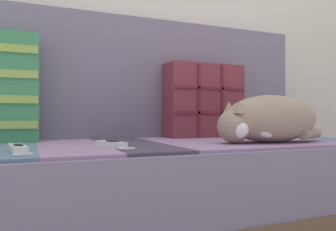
# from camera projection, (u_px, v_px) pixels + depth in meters

# --- Properties ---
(couch) EXTENTS (1.78, 0.79, 0.39)m
(couch) POSITION_uv_depth(u_px,v_px,m) (155.00, 193.00, 1.26)
(couch) COLOR brown
(couch) RESTS_ON ground_plane
(sofa_backrest) EXTENTS (1.75, 0.14, 0.56)m
(sofa_backrest) POSITION_uv_depth(u_px,v_px,m) (131.00, 79.00, 1.56)
(sofa_backrest) COLOR slate
(sofa_backrest) RESTS_ON couch
(throw_pillow_quilted) EXTENTS (0.37, 0.14, 0.34)m
(throw_pillow_quilted) POSITION_uv_depth(u_px,v_px,m) (204.00, 101.00, 1.55)
(throw_pillow_quilted) COLOR brown
(throw_pillow_quilted) RESTS_ON couch
(sleeping_cat) EXTENTS (0.46, 0.20, 0.18)m
(sleeping_cat) POSITION_uv_depth(u_px,v_px,m) (267.00, 120.00, 1.21)
(sleeping_cat) COLOR gray
(sleeping_cat) RESTS_ON couch
(game_remote_near) EXTENTS (0.07, 0.21, 0.02)m
(game_remote_near) POSITION_uv_depth(u_px,v_px,m) (18.00, 149.00, 0.89)
(game_remote_near) COLOR white
(game_remote_near) RESTS_ON couch
(game_remote_far) EXTENTS (0.10, 0.19, 0.02)m
(game_remote_far) POSITION_uv_depth(u_px,v_px,m) (112.00, 145.00, 1.02)
(game_remote_far) COLOR white
(game_remote_far) RESTS_ON couch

